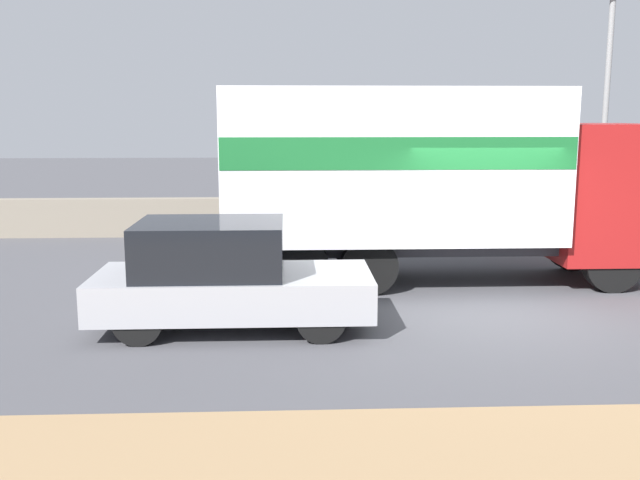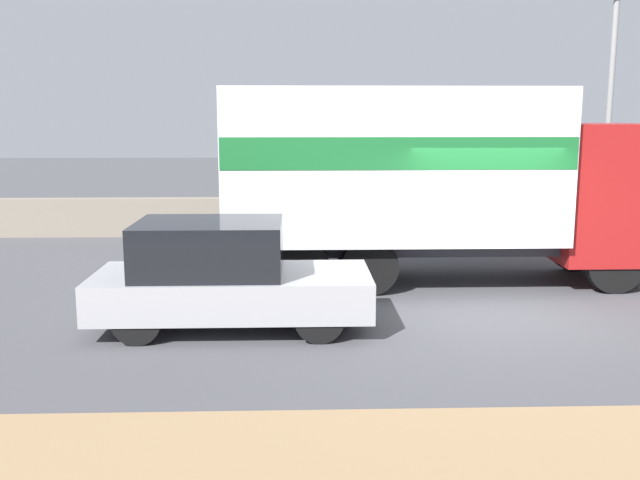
# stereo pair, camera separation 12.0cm
# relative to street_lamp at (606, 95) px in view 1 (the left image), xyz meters

# --- Properties ---
(ground_plane) EXTENTS (80.00, 80.00, 0.00)m
(ground_plane) POSITION_rel_street_lamp_xyz_m (-4.37, -6.28, -3.48)
(ground_plane) COLOR #47474C
(stone_wall_backdrop) EXTENTS (60.00, 0.35, 0.96)m
(stone_wall_backdrop) POSITION_rel_street_lamp_xyz_m (-4.37, 0.85, -3.00)
(stone_wall_backdrop) COLOR gray
(stone_wall_backdrop) RESTS_ON ground_plane
(street_lamp) EXTENTS (0.56, 0.28, 5.90)m
(street_lamp) POSITION_rel_street_lamp_xyz_m (0.00, 0.00, 0.00)
(street_lamp) COLOR gray
(street_lamp) RESTS_ON ground_plane
(box_truck) EXTENTS (7.56, 2.41, 3.48)m
(box_truck) POSITION_rel_street_lamp_xyz_m (-5.20, -4.36, -1.47)
(box_truck) COLOR maroon
(box_truck) RESTS_ON ground_plane
(car_hatchback) EXTENTS (3.93, 1.70, 1.55)m
(car_hatchback) POSITION_rel_street_lamp_xyz_m (-8.51, -7.08, -2.73)
(car_hatchback) COLOR #9E9EA3
(car_hatchback) RESTS_ON ground_plane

